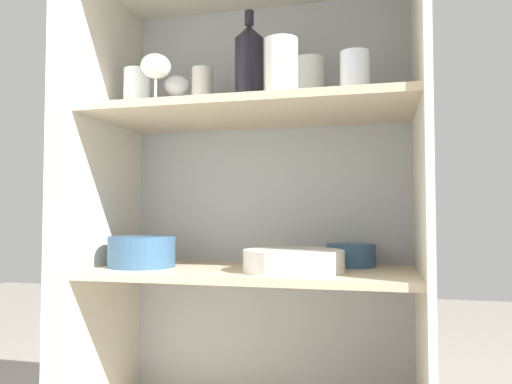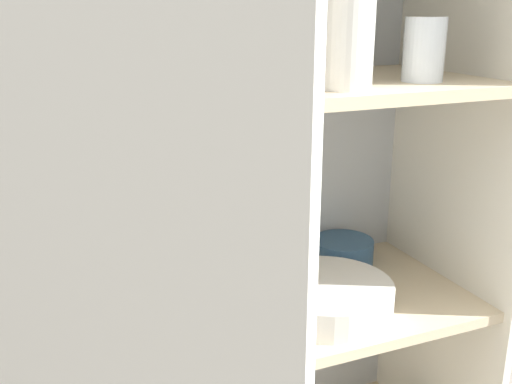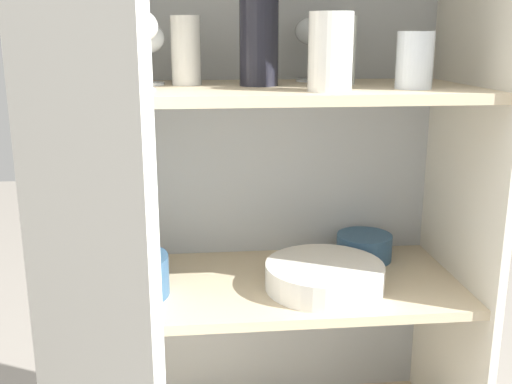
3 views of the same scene
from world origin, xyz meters
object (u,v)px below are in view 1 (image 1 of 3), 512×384
at_px(plate_stack_white, 294,261).
at_px(serving_bowl_small, 351,254).
at_px(mixing_bowl_large, 142,250).
at_px(wine_bottle, 249,67).

distance_m(plate_stack_white, serving_bowl_small, 0.20).
xyz_separation_m(plate_stack_white, mixing_bowl_large, (-0.41, 0.01, 0.02)).
bearing_deg(serving_bowl_small, wine_bottle, -161.49).
distance_m(mixing_bowl_large, serving_bowl_small, 0.56).
relative_size(plate_stack_white, mixing_bowl_large, 1.40).
bearing_deg(wine_bottle, plate_stack_white, -28.07).
xyz_separation_m(wine_bottle, plate_stack_white, (0.13, -0.07, -0.51)).
bearing_deg(wine_bottle, serving_bowl_small, 18.51).
distance_m(wine_bottle, plate_stack_white, 0.53).
height_order(wine_bottle, plate_stack_white, wine_bottle).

